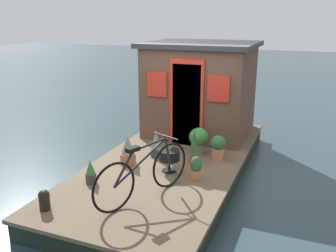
{
  "coord_description": "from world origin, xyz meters",
  "views": [
    {
      "loc": [
        -5.99,
        -2.33,
        2.95
      ],
      "look_at": [
        -0.2,
        0.0,
        1.07
      ],
      "focal_mm": 38.51,
      "sensor_mm": 36.0,
      "label": 1
    }
  ],
  "objects_px": {
    "charcoal_grill": "(169,156)",
    "mooring_bollard": "(44,199)",
    "potted_plant_lavender": "(91,172)",
    "potted_plant_basil": "(199,139)",
    "houseboat_cabin": "(201,88)",
    "potted_plant_fern": "(218,146)",
    "potted_plant_succulent": "(128,151)",
    "bicycle": "(144,173)",
    "potted_plant_sage": "(194,147)",
    "potted_plant_mint": "(196,168)",
    "potted_plant_thyme": "(156,144)"
  },
  "relations": [
    {
      "from": "potted_plant_lavender",
      "to": "potted_plant_mint",
      "type": "height_order",
      "value": "same"
    },
    {
      "from": "potted_plant_lavender",
      "to": "mooring_bollard",
      "type": "xyz_separation_m",
      "value": [
        -0.96,
        0.12,
        -0.03
      ]
    },
    {
      "from": "houseboat_cabin",
      "to": "potted_plant_succulent",
      "type": "xyz_separation_m",
      "value": [
        -2.35,
        0.65,
        -0.79
      ]
    },
    {
      "from": "potted_plant_basil",
      "to": "potted_plant_succulent",
      "type": "height_order",
      "value": "potted_plant_succulent"
    },
    {
      "from": "potted_plant_thyme",
      "to": "potted_plant_lavender",
      "type": "relative_size",
      "value": 1.38
    },
    {
      "from": "houseboat_cabin",
      "to": "potted_plant_sage",
      "type": "relative_size",
      "value": 3.59
    },
    {
      "from": "potted_plant_succulent",
      "to": "bicycle",
      "type": "bearing_deg",
      "value": -142.03
    },
    {
      "from": "potted_plant_lavender",
      "to": "potted_plant_mint",
      "type": "xyz_separation_m",
      "value": [
        0.8,
        -1.53,
        -0.0
      ]
    },
    {
      "from": "potted_plant_fern",
      "to": "houseboat_cabin",
      "type": "bearing_deg",
      "value": 28.42
    },
    {
      "from": "charcoal_grill",
      "to": "mooring_bollard",
      "type": "relative_size",
      "value": 1.3
    },
    {
      "from": "potted_plant_succulent",
      "to": "mooring_bollard",
      "type": "xyz_separation_m",
      "value": [
        -1.9,
        0.31,
        -0.1
      ]
    },
    {
      "from": "potted_plant_basil",
      "to": "potted_plant_fern",
      "type": "distance_m",
      "value": 0.47
    },
    {
      "from": "charcoal_grill",
      "to": "mooring_bollard",
      "type": "xyz_separation_m",
      "value": [
        -1.88,
        1.13,
        -0.12
      ]
    },
    {
      "from": "houseboat_cabin",
      "to": "potted_plant_mint",
      "type": "bearing_deg",
      "value": -164.29
    },
    {
      "from": "bicycle",
      "to": "potted_plant_sage",
      "type": "relative_size",
      "value": 2.55
    },
    {
      "from": "potted_plant_mint",
      "to": "mooring_bollard",
      "type": "height_order",
      "value": "potted_plant_mint"
    },
    {
      "from": "potted_plant_thyme",
      "to": "potted_plant_succulent",
      "type": "bearing_deg",
      "value": 147.1
    },
    {
      "from": "bicycle",
      "to": "houseboat_cabin",
      "type": "bearing_deg",
      "value": 3.26
    },
    {
      "from": "charcoal_grill",
      "to": "bicycle",
      "type": "bearing_deg",
      "value": -178.98
    },
    {
      "from": "houseboat_cabin",
      "to": "mooring_bollard",
      "type": "height_order",
      "value": "houseboat_cabin"
    },
    {
      "from": "potted_plant_fern",
      "to": "charcoal_grill",
      "type": "bearing_deg",
      "value": 142.08
    },
    {
      "from": "potted_plant_sage",
      "to": "potted_plant_lavender",
      "type": "relative_size",
      "value": 1.7
    },
    {
      "from": "potted_plant_sage",
      "to": "potted_plant_mint",
      "type": "height_order",
      "value": "potted_plant_sage"
    },
    {
      "from": "potted_plant_sage",
      "to": "potted_plant_mint",
      "type": "distance_m",
      "value": 0.67
    },
    {
      "from": "potted_plant_sage",
      "to": "potted_plant_fern",
      "type": "relative_size",
      "value": 1.39
    },
    {
      "from": "potted_plant_thyme",
      "to": "potted_plant_sage",
      "type": "relative_size",
      "value": 0.81
    },
    {
      "from": "potted_plant_thyme",
      "to": "bicycle",
      "type": "bearing_deg",
      "value": -162.43
    },
    {
      "from": "mooring_bollard",
      "to": "potted_plant_succulent",
      "type": "bearing_deg",
      "value": -9.16
    },
    {
      "from": "potted_plant_lavender",
      "to": "potted_plant_mint",
      "type": "distance_m",
      "value": 1.73
    },
    {
      "from": "bicycle",
      "to": "potted_plant_basil",
      "type": "bearing_deg",
      "value": -5.53
    },
    {
      "from": "potted_plant_lavender",
      "to": "charcoal_grill",
      "type": "relative_size",
      "value": 1.01
    },
    {
      "from": "potted_plant_basil",
      "to": "potted_plant_fern",
      "type": "xyz_separation_m",
      "value": [
        -0.17,
        -0.43,
        -0.03
      ]
    },
    {
      "from": "potted_plant_lavender",
      "to": "potted_plant_basil",
      "type": "bearing_deg",
      "value": -32.47
    },
    {
      "from": "potted_plant_sage",
      "to": "potted_plant_succulent",
      "type": "bearing_deg",
      "value": 113.42
    },
    {
      "from": "potted_plant_basil",
      "to": "potted_plant_lavender",
      "type": "bearing_deg",
      "value": 147.53
    },
    {
      "from": "potted_plant_basil",
      "to": "potted_plant_fern",
      "type": "bearing_deg",
      "value": -111.61
    },
    {
      "from": "potted_plant_fern",
      "to": "potted_plant_lavender",
      "type": "xyz_separation_m",
      "value": [
        -1.75,
        1.66,
        -0.08
      ]
    },
    {
      "from": "potted_plant_sage",
      "to": "potted_plant_mint",
      "type": "xyz_separation_m",
      "value": [
        -0.62,
        -0.24,
        -0.13
      ]
    },
    {
      "from": "houseboat_cabin",
      "to": "bicycle",
      "type": "bearing_deg",
      "value": -176.74
    },
    {
      "from": "houseboat_cabin",
      "to": "potted_plant_fern",
      "type": "bearing_deg",
      "value": -151.58
    },
    {
      "from": "houseboat_cabin",
      "to": "potted_plant_fern",
      "type": "height_order",
      "value": "houseboat_cabin"
    },
    {
      "from": "potted_plant_thyme",
      "to": "potted_plant_mint",
      "type": "height_order",
      "value": "potted_plant_thyme"
    },
    {
      "from": "potted_plant_thyme",
      "to": "potted_plant_succulent",
      "type": "height_order",
      "value": "potted_plant_thyme"
    },
    {
      "from": "houseboat_cabin",
      "to": "bicycle",
      "type": "height_order",
      "value": "houseboat_cabin"
    },
    {
      "from": "potted_plant_succulent",
      "to": "potted_plant_thyme",
      "type": "bearing_deg",
      "value": -32.9
    },
    {
      "from": "potted_plant_basil",
      "to": "charcoal_grill",
      "type": "relative_size",
      "value": 1.36
    },
    {
      "from": "potted_plant_mint",
      "to": "potted_plant_lavender",
      "type": "bearing_deg",
      "value": 117.64
    },
    {
      "from": "potted_plant_thyme",
      "to": "potted_plant_mint",
      "type": "relative_size",
      "value": 1.38
    },
    {
      "from": "potted_plant_sage",
      "to": "mooring_bollard",
      "type": "xyz_separation_m",
      "value": [
        -2.38,
        1.42,
        -0.16
      ]
    },
    {
      "from": "bicycle",
      "to": "potted_plant_mint",
      "type": "relative_size",
      "value": 4.35
    }
  ]
}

